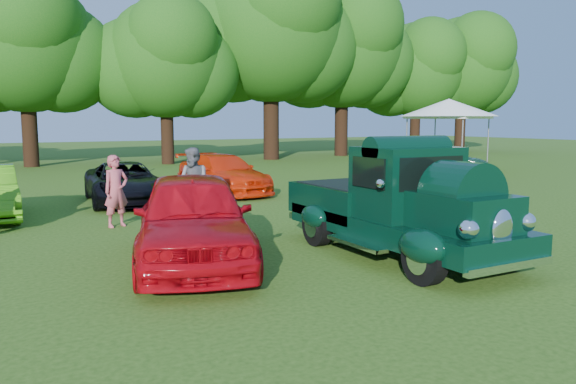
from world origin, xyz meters
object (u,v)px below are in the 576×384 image
hero_pickup (398,208)px  back_car_orange (223,174)px  back_car_green (431,164)px  red_convertible (193,218)px  spectator_pink (116,191)px  back_car_blue (400,167)px  back_car_black (125,183)px  spectator_grey (194,183)px  canopy_tent (449,108)px

hero_pickup → back_car_orange: 9.66m
back_car_green → back_car_orange: bearing=139.7°
red_convertible → back_car_green: size_ratio=1.04×
red_convertible → spectator_pink: size_ratio=2.79×
back_car_orange → back_car_blue: size_ratio=1.14×
red_convertible → back_car_black: bearing=102.4°
back_car_green → spectator_grey: spectator_grey is taller
back_car_green → spectator_grey: size_ratio=2.52×
back_car_black → canopy_tent: bearing=17.2°
back_car_black → back_car_green: bearing=5.1°
hero_pickup → red_convertible: hero_pickup is taller
back_car_orange → back_car_blue: (6.79, -0.96, 0.02)m
spectator_pink → back_car_blue: bearing=-1.0°
back_car_orange → spectator_grey: 4.83m
red_convertible → canopy_tent: (16.78, 11.22, 2.23)m
hero_pickup → spectator_pink: 6.52m
red_convertible → spectator_grey: bearing=87.1°
back_car_black → back_car_orange: 3.49m
red_convertible → back_car_black: (0.56, 7.73, -0.18)m
back_car_green → spectator_pink: size_ratio=2.69×
back_car_orange → canopy_tent: size_ratio=0.76×
back_car_orange → back_car_black: bearing=-173.1°
back_car_blue → canopy_tent: bearing=43.4°
back_car_blue → back_car_green: 1.77m
back_car_orange → spectator_pink: 6.25m
red_convertible → back_car_blue: size_ratio=1.17×
spectator_pink → canopy_tent: bearing=4.4°
back_car_green → spectator_grey: (-10.99, -3.44, 0.15)m
hero_pickup → back_car_blue: 11.35m
hero_pickup → red_convertible: (-3.47, 1.17, -0.07)m
back_car_black → back_car_orange: (3.41, 0.75, 0.04)m
back_car_blue → back_car_black: bearing=-169.3°
back_car_orange → spectator_grey: spectator_grey is taller
hero_pickup → back_car_orange: hero_pickup is taller
spectator_grey → canopy_tent: canopy_tent is taller
spectator_pink → canopy_tent: size_ratio=0.28×
red_convertible → back_car_orange: size_ratio=1.03×
hero_pickup → back_car_blue: size_ratio=1.28×
back_car_blue → canopy_tent: size_ratio=0.67×
back_car_green → canopy_tent: canopy_tent is taller
red_convertible → back_car_orange: 9.37m
back_car_blue → spectator_grey: (-9.24, -3.21, 0.21)m
back_car_blue → spectator_grey: spectator_grey is taller
spectator_grey → spectator_pink: bearing=-119.8°
spectator_grey → red_convertible: bearing=-56.9°
back_car_blue → back_car_green: (1.75, 0.23, 0.06)m
back_car_orange → hero_pickup: bearing=-98.5°
back_car_black → spectator_pink: size_ratio=2.63×
red_convertible → back_car_orange: bearing=81.5°
hero_pickup → canopy_tent: size_ratio=0.86×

